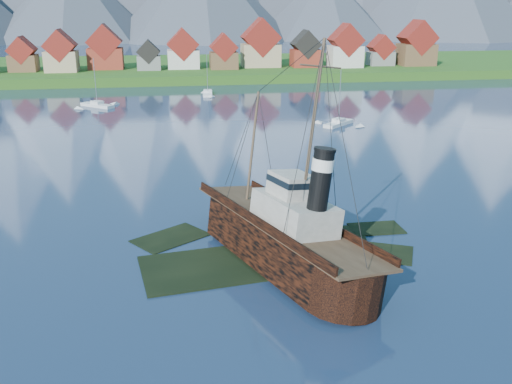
{
  "coord_description": "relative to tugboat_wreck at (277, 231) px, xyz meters",
  "views": [
    {
      "loc": [
        -8.73,
        -54.31,
        25.37
      ],
      "look_at": [
        0.79,
        6.0,
        5.0
      ],
      "focal_mm": 40.0,
      "sensor_mm": 36.0,
      "label": 1
    }
  ],
  "objects": [
    {
      "name": "sailboat_d",
      "position": [
        26.13,
        64.45,
        -2.71
      ],
      "size": [
        8.18,
        7.85,
        12.38
      ],
      "rotation": [
        0.0,
        0.0,
        -0.82
      ],
      "color": "silver",
      "rests_on": "ground"
    },
    {
      "name": "shoal",
      "position": [
        -0.11,
        3.23,
        -3.34
      ],
      "size": [
        31.71,
        21.24,
        1.14
      ],
      "color": "black",
      "rests_on": "ground"
    },
    {
      "name": "ground",
      "position": [
        -1.89,
        1.08,
        -2.99
      ],
      "size": [
        1400.0,
        1400.0,
        0.0
      ],
      "primitive_type": "plane",
      "color": "#182944",
      "rests_on": "ground"
    },
    {
      "name": "town",
      "position": [
        -35.01,
        153.26,
        5.99
      ],
      "size": [
        250.96,
        16.69,
        17.3
      ],
      "color": "maroon",
      "rests_on": "ground"
    },
    {
      "name": "sailboat_e",
      "position": [
        1.31,
        111.78,
        -2.73
      ],
      "size": [
        3.39,
        10.51,
        12.0
      ],
      "rotation": [
        0.0,
        0.0,
        -0.08
      ],
      "color": "silver",
      "rests_on": "ground"
    },
    {
      "name": "seawall",
      "position": [
        -1.89,
        133.08,
        -2.99
      ],
      "size": [
        600.0,
        2.5,
        2.0
      ],
      "primitive_type": "cube",
      "color": "#3F3D38",
      "rests_on": "ground"
    },
    {
      "name": "sailboat_c",
      "position": [
        -28.06,
        96.14,
        -2.71
      ],
      "size": [
        9.02,
        8.43,
        12.75
      ],
      "rotation": [
        0.0,
        0.0,
        0.84
      ],
      "color": "silver",
      "rests_on": "ground"
    },
    {
      "name": "tugboat_wreck",
      "position": [
        0.0,
        0.0,
        0.0
      ],
      "size": [
        6.97,
        30.05,
        23.81
      ],
      "rotation": [
        0.0,
        0.12,
        0.36
      ],
      "color": "black",
      "rests_on": "ground"
    },
    {
      "name": "shore_bank",
      "position": [
        -1.89,
        171.08,
        -2.99
      ],
      "size": [
        600.0,
        80.0,
        3.2
      ],
      "primitive_type": "cube",
      "color": "#1C4413",
      "rests_on": "ground"
    }
  ]
}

